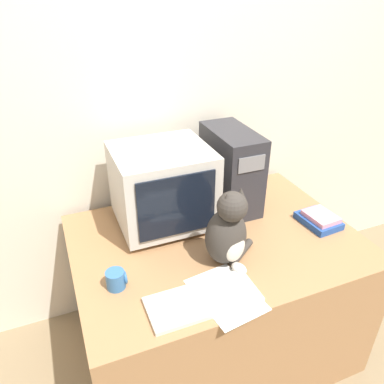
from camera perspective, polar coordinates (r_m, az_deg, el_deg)
name	(u,v)px	position (r m, az deg, el deg)	size (l,w,h in m)	color
wall_back	(175,96)	(1.99, -2.67, 14.38)	(7.00, 0.05, 2.50)	beige
desk	(214,294)	(2.01, 3.32, -15.20)	(1.32, 0.94, 0.71)	#9E7047
crt_monitor	(163,187)	(1.78, -4.50, 0.83)	(0.44, 0.41, 0.39)	#BCB7AD
computer_tower	(231,169)	(1.94, 5.93, 3.51)	(0.20, 0.39, 0.42)	#28282D
keyboard	(203,299)	(1.46, 1.71, -16.05)	(0.43, 0.18, 0.02)	silver
cat	(228,232)	(1.55, 5.52, -6.14)	(0.27, 0.23, 0.36)	#38332D
book_stack	(319,219)	(1.96, 18.80, -3.96)	(0.16, 0.21, 0.06)	#234793
pen	(164,298)	(1.48, -4.32, -15.82)	(0.13, 0.04, 0.01)	black
paper_sheet	(226,295)	(1.50, 5.16, -15.31)	(0.25, 0.32, 0.00)	white
mug	(116,279)	(1.53, -11.47, -12.92)	(0.08, 0.07, 0.08)	#33669E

